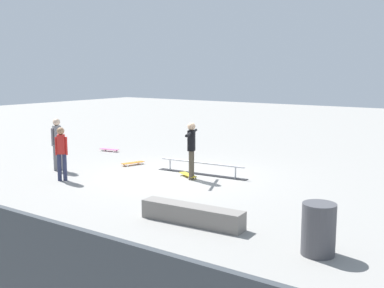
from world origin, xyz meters
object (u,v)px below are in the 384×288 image
at_px(skater_main, 191,146).
at_px(bystander_grey_shirt, 57,141).
at_px(loose_skateboard_orange, 133,163).
at_px(trash_bin, 319,229).
at_px(bystander_red_shirt, 61,151).
at_px(skateboard_main, 188,175).
at_px(skate_ledge, 192,215).
at_px(loose_skateboard_pink, 109,149).
at_px(grind_rail, 202,169).

relative_size(skater_main, bystander_grey_shirt, 1.01).
xyz_separation_m(bystander_grey_shirt, loose_skateboard_orange, (-1.35, -1.99, -0.86)).
bearing_deg(trash_bin, bystander_red_shirt, -7.77).
relative_size(skater_main, skateboard_main, 2.07).
bearing_deg(bystander_grey_shirt, skate_ledge, 95.32).
bearing_deg(loose_skateboard_orange, loose_skateboard_pink, 77.48).
bearing_deg(skateboard_main, bystander_grey_shirt, -130.70).
distance_m(bystander_red_shirt, trash_bin, 8.06).
bearing_deg(bystander_red_shirt, skateboard_main, -0.60).
bearing_deg(skater_main, skate_ledge, 12.21).
xyz_separation_m(skater_main, bystander_grey_shirt, (4.15, 1.43, -0.03)).
distance_m(bystander_grey_shirt, loose_skateboard_orange, 2.55).
height_order(bystander_red_shirt, loose_skateboard_orange, bystander_red_shirt).
xyz_separation_m(grind_rail, loose_skateboard_pink, (5.26, -1.33, -0.09)).
relative_size(loose_skateboard_orange, trash_bin, 0.91).
bearing_deg(trash_bin, grind_rail, -38.17).
relative_size(skate_ledge, loose_skateboard_pink, 2.78).
bearing_deg(bystander_red_shirt, bystander_grey_shirt, 102.72).
xyz_separation_m(skater_main, loose_skateboard_orange, (2.80, -0.57, -0.89)).
bearing_deg(loose_skateboard_pink, bystander_grey_shirt, 101.12).
distance_m(skater_main, loose_skateboard_pink, 5.83).
bearing_deg(grind_rail, skate_ledge, 117.48).
height_order(loose_skateboard_pink, loose_skateboard_orange, same).
relative_size(skate_ledge, skateboard_main, 2.85).
distance_m(loose_skateboard_pink, loose_skateboard_orange, 2.97).
height_order(grind_rail, skate_ledge, skate_ledge).
bearing_deg(skater_main, bystander_red_shirt, -75.27).
relative_size(skateboard_main, loose_skateboard_pink, 0.98).
bearing_deg(grind_rail, trash_bin, 137.57).
relative_size(skate_ledge, loose_skateboard_orange, 2.77).
relative_size(grind_rail, skateboard_main, 3.77).
relative_size(skater_main, loose_skateboard_pink, 2.02).
xyz_separation_m(skater_main, bystander_red_shirt, (2.92, 2.28, -0.09)).
relative_size(skate_ledge, trash_bin, 2.52).
xyz_separation_m(bystander_red_shirt, trash_bin, (-7.97, 1.09, -0.42)).
distance_m(skater_main, bystander_grey_shirt, 4.39).
distance_m(grind_rail, bystander_red_shirt, 4.15).
relative_size(skater_main, bystander_red_shirt, 1.08).
bearing_deg(bystander_red_shirt, skate_ledge, -53.28).
distance_m(skate_ledge, loose_skateboard_pink, 9.37).
bearing_deg(grind_rail, bystander_red_shirt, 42.67).
height_order(skate_ledge, trash_bin, trash_bin).
height_order(skateboard_main, loose_skateboard_pink, same).
xyz_separation_m(skateboard_main, loose_skateboard_pink, (5.16, -1.90, 0.00)).
relative_size(bystander_grey_shirt, loose_skateboard_orange, 2.00).
xyz_separation_m(grind_rail, bystander_grey_shirt, (4.03, 2.13, 0.77)).
height_order(skater_main, loose_skateboard_pink, skater_main).
distance_m(grind_rail, skateboard_main, 0.58).
distance_m(skate_ledge, loose_skateboard_orange, 6.42).
distance_m(loose_skateboard_orange, trash_bin, 8.80).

